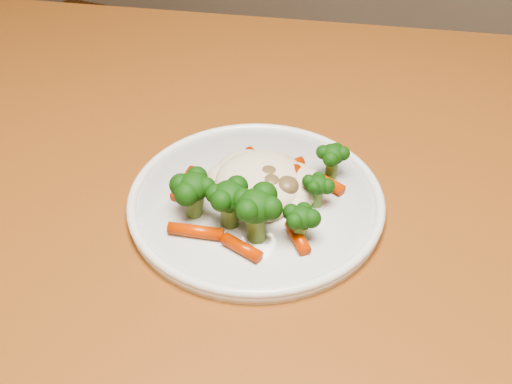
{
  "coord_description": "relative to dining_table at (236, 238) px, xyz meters",
  "views": [
    {
      "loc": [
        0.29,
        -0.7,
        1.18
      ],
      "look_at": [
        0.11,
        -0.25,
        0.77
      ],
      "focal_mm": 45.0,
      "sensor_mm": 36.0,
      "label": 1
    }
  ],
  "objects": [
    {
      "name": "dining_table",
      "position": [
        0.0,
        0.0,
        0.0
      ],
      "size": [
        1.27,
        0.99,
        0.75
      ],
      "rotation": [
        0.0,
        0.0,
        0.22
      ],
      "color": "brown",
      "rests_on": "ground"
    },
    {
      "name": "plate",
      "position": [
        0.05,
        -0.05,
        0.11
      ],
      "size": [
        0.26,
        0.26,
        0.01
      ],
      "primitive_type": "cylinder",
      "color": "white",
      "rests_on": "dining_table"
    },
    {
      "name": "meal",
      "position": [
        0.05,
        -0.06,
        0.14
      ],
      "size": [
        0.16,
        0.17,
        0.05
      ],
      "color": "beige",
      "rests_on": "plate"
    }
  ]
}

